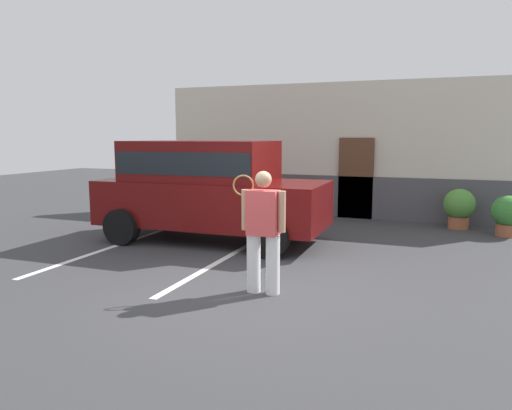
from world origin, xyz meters
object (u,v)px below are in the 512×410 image
Objects in this scene: parked_suv at (208,185)px; potted_plant_secondary at (508,214)px; potted_plant_by_porch at (459,207)px; tennis_player_man at (263,230)px.

potted_plant_secondary is (5.83, 2.68, -0.65)m from parked_suv.
potted_plant_secondary is at bearing 23.95° from parked_suv.
parked_suv is 4.94× the size of potted_plant_by_porch.
potted_plant_by_porch is (2.66, 6.00, -0.36)m from tennis_player_man.
tennis_player_man is 6.57m from potted_plant_by_porch.
tennis_player_man reaches higher than potted_plant_secondary.
parked_suv reaches higher than potted_plant_by_porch.
parked_suv is at bearing -146.48° from potted_plant_by_porch.
parked_suv is 5.89m from potted_plant_by_porch.
potted_plant_by_porch is 1.10m from potted_plant_secondary.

